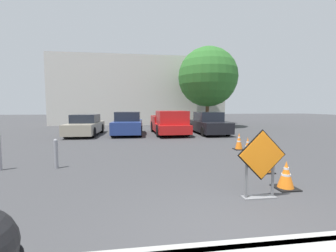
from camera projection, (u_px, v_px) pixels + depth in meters
ground_plane at (161, 140)px, 12.70m from camera, size 96.00×96.00×0.00m
curb_lip at (245, 249)px, 2.83m from camera, size 27.57×0.20×0.14m
road_closed_sign at (261, 161)px, 4.49m from camera, size 1.02×0.20×1.41m
traffic_cone_nearest at (286, 175)px, 5.09m from camera, size 0.48×0.48×0.63m
traffic_cone_second at (266, 160)px, 6.34m from camera, size 0.39×0.39×0.76m
traffic_cone_third at (254, 152)px, 7.54m from camera, size 0.52×0.52×0.72m
traffic_cone_fourth at (248, 147)px, 8.63m from camera, size 0.42×0.42×0.70m
traffic_cone_fifth at (239, 141)px, 9.81m from camera, size 0.42×0.42×0.73m
parked_car_nearest at (86, 125)px, 14.90m from camera, size 1.90×4.50×1.38m
parked_car_second at (128, 124)px, 15.22m from camera, size 2.00×4.21×1.54m
pickup_truck at (169, 124)px, 15.27m from camera, size 2.25×5.11×1.61m
parked_car_third at (208, 124)px, 15.70m from camera, size 1.94×4.43×1.52m
bollard_nearest at (56, 153)px, 6.78m from camera, size 0.12×0.12×0.90m
building_facade_backdrop at (140, 92)px, 25.47m from camera, size 18.30×5.00×7.22m
street_tree_behind_lot at (208, 77)px, 20.81m from camera, size 5.49×5.49×7.40m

